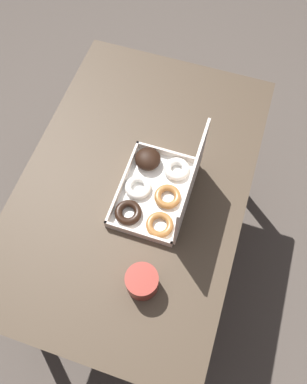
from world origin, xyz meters
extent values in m
plane|color=#564C44|center=(0.00, 0.00, 0.00)|extent=(8.00, 8.00, 0.00)
cube|color=#4C3D2D|center=(0.00, 0.00, 0.69)|extent=(1.14, 0.75, 0.03)
cylinder|color=#4C3D2D|center=(-0.52, -0.33, 0.34)|extent=(0.06, 0.06, 0.68)
cylinder|color=#4C3D2D|center=(0.52, -0.33, 0.34)|extent=(0.06, 0.06, 0.68)
cylinder|color=#4C3D2D|center=(-0.52, 0.33, 0.34)|extent=(0.06, 0.06, 0.68)
cylinder|color=#4C3D2D|center=(0.52, 0.33, 0.34)|extent=(0.06, 0.06, 0.68)
cube|color=white|center=(0.02, 0.07, 0.71)|extent=(0.31, 0.22, 0.01)
cube|color=silver|center=(0.02, -0.03, 0.73)|extent=(0.31, 0.01, 0.03)
cube|color=silver|center=(0.02, 0.18, 0.73)|extent=(0.31, 0.01, 0.03)
cube|color=silver|center=(-0.13, 0.07, 0.73)|extent=(0.01, 0.22, 0.03)
cube|color=silver|center=(0.18, 0.07, 0.73)|extent=(0.01, 0.22, 0.03)
cube|color=silver|center=(0.02, 0.19, 0.86)|extent=(0.31, 0.01, 0.22)
ellipsoid|color=black|center=(-0.08, 0.02, 0.74)|extent=(0.09, 0.09, 0.05)
torus|color=white|center=(0.02, 0.02, 0.73)|extent=(0.09, 0.09, 0.02)
torus|color=black|center=(0.12, 0.02, 0.73)|extent=(0.09, 0.09, 0.02)
torus|color=white|center=(-0.08, 0.12, 0.73)|extent=(0.09, 0.09, 0.03)
torus|color=#9E6633|center=(0.03, 0.12, 0.73)|extent=(0.09, 0.09, 0.02)
torus|color=#9E6633|center=(0.13, 0.13, 0.73)|extent=(0.09, 0.09, 0.02)
cylinder|color=#A3382D|center=(0.31, 0.13, 0.75)|extent=(0.10, 0.10, 0.08)
cylinder|color=black|center=(0.31, 0.13, 0.79)|extent=(0.08, 0.08, 0.01)
camera|label=1|loc=(0.52, 0.24, 1.83)|focal=35.00mm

